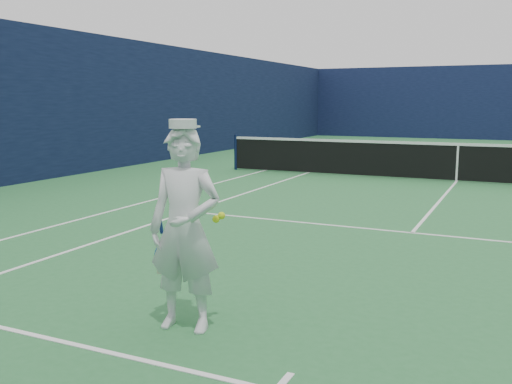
% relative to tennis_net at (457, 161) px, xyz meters
% --- Properties ---
extents(ground, '(80.00, 80.00, 0.00)m').
position_rel_tennis_net_xyz_m(ground, '(0.00, 0.00, -0.55)').
color(ground, '#296B37').
rests_on(ground, ground).
extents(court_markings, '(11.03, 23.83, 0.01)m').
position_rel_tennis_net_xyz_m(court_markings, '(0.00, 0.00, -0.55)').
color(court_markings, white).
rests_on(court_markings, ground).
extents(windscreen_fence, '(20.12, 36.12, 4.00)m').
position_rel_tennis_net_xyz_m(windscreen_fence, '(0.00, 0.00, 1.45)').
color(windscreen_fence, '#0F1638').
rests_on(windscreen_fence, ground).
extents(tennis_net, '(12.88, 0.09, 1.07)m').
position_rel_tennis_net_xyz_m(tennis_net, '(0.00, 0.00, 0.00)').
color(tennis_net, '#141E4C').
rests_on(tennis_net, ground).
extents(tennis_player, '(0.82, 0.53, 1.90)m').
position_rel_tennis_net_xyz_m(tennis_player, '(-1.20, -11.15, 0.37)').
color(tennis_player, white).
rests_on(tennis_player, ground).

